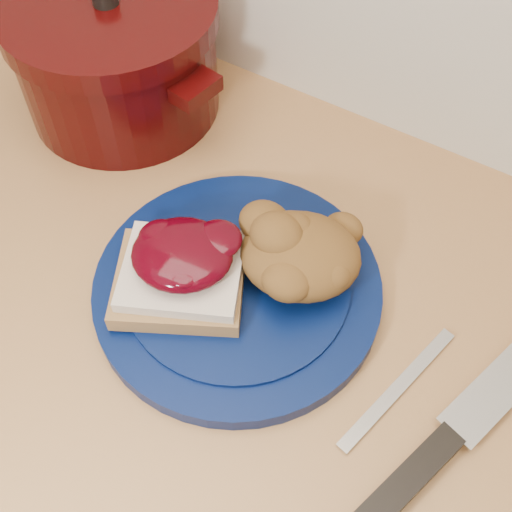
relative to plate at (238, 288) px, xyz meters
The scene contains 8 objects.
base_cabinet 0.48m from the plate, 142.84° to the left, with size 4.00×0.60×0.86m, color beige.
plate is the anchor object (origin of this frame).
sandwich 0.07m from the plate, 143.51° to the right, with size 0.16×0.16×0.06m.
stuffing_mound 0.08m from the plate, 40.21° to the left, with size 0.12×0.10×0.06m, color brown.
chef_knife 0.25m from the plate, 11.39° to the right, with size 0.13×0.35×0.02m.
butter_knife 0.19m from the plate, ahead, with size 0.17×0.01×0.00m, color silver.
dutch_oven 0.33m from the plate, 148.74° to the left, with size 0.30×0.29×0.16m.
pepper_grinder 0.46m from the plate, 151.40° to the left, with size 0.06×0.06×0.12m.
Camera 1 is at (0.22, 1.20, 1.46)m, focal length 45.00 mm.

